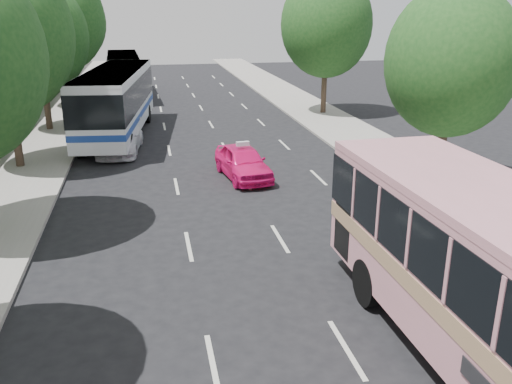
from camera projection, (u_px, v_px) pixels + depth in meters
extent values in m
plane|color=black|center=(279.00, 306.00, 13.36)|extent=(120.00, 120.00, 0.00)
cube|color=#9E998E|center=(47.00, 137.00, 30.27)|extent=(4.00, 90.00, 0.15)
cube|color=#9E998E|center=(335.00, 125.00, 33.48)|extent=(4.00, 90.00, 0.12)
cube|color=#9E998E|center=(10.00, 124.00, 29.67)|extent=(0.30, 90.00, 1.50)
cylinder|color=#38281E|center=(15.00, 128.00, 24.08)|extent=(0.36, 0.36, 3.80)
ellipsoid|color=#1A4819|center=(1.00, 34.00, 22.78)|extent=(6.00, 6.00, 6.90)
sphere|color=#1A4819|center=(6.00, 4.00, 22.19)|extent=(3.90, 3.90, 3.90)
cylinder|color=#38281E|center=(47.00, 102.00, 31.57)|extent=(0.36, 0.36, 3.50)
ellipsoid|color=#1A4819|center=(38.00, 36.00, 30.37)|extent=(5.52, 5.52, 6.35)
sphere|color=#1A4819|center=(42.00, 16.00, 29.81)|extent=(3.59, 3.59, 3.59)
cylinder|color=#38281E|center=(65.00, 80.00, 38.92)|extent=(0.36, 0.36, 3.99)
ellipsoid|color=#1A4819|center=(58.00, 19.00, 37.56)|extent=(6.30, 6.30, 7.24)
sphere|color=#1A4819|center=(62.00, 0.00, 36.94)|extent=(4.09, 4.09, 4.09)
cylinder|color=#38281E|center=(75.00, 70.00, 46.34)|extent=(0.36, 0.36, 3.72)
ellipsoid|color=#1A4819|center=(70.00, 22.00, 45.07)|extent=(5.88, 5.88, 6.76)
sphere|color=#1A4819|center=(73.00, 7.00, 44.48)|extent=(3.82, 3.82, 3.82)
cylinder|color=#38281E|center=(441.00, 147.00, 21.89)|extent=(0.36, 0.36, 3.23)
ellipsoid|color=#1A4819|center=(451.00, 61.00, 20.79)|extent=(5.10, 5.10, 5.87)
sphere|color=#1A4819|center=(468.00, 34.00, 20.25)|extent=(3.32, 3.31, 3.31)
cylinder|color=#38281E|center=(324.00, 86.00, 36.68)|extent=(0.36, 0.36, 3.80)
ellipsoid|color=#1A4819|center=(327.00, 24.00, 35.39)|extent=(6.00, 6.00, 6.90)
sphere|color=#1A4819|center=(335.00, 5.00, 34.79)|extent=(3.90, 3.90, 3.90)
cube|color=#9E7A59|center=(511.00, 306.00, 10.02)|extent=(3.06, 11.42, 0.40)
cylinder|color=black|center=(368.00, 283.00, 13.28)|extent=(0.36, 1.19, 1.18)
cylinder|color=black|center=(461.00, 272.00, 13.80)|extent=(0.36, 1.19, 1.18)
imported|color=#EE1471|center=(243.00, 162.00, 23.18)|extent=(2.21, 4.34, 1.42)
imported|color=white|center=(120.00, 139.00, 27.29)|extent=(2.43, 4.97, 1.39)
cube|color=white|center=(117.00, 99.00, 30.01)|extent=(4.08, 12.65, 3.16)
cube|color=black|center=(116.00, 92.00, 29.88)|extent=(4.13, 12.69, 1.55)
cube|color=navy|center=(118.00, 113.00, 30.27)|extent=(4.12, 12.67, 0.31)
cube|color=white|center=(114.00, 71.00, 29.52)|extent=(4.10, 12.67, 0.14)
cylinder|color=black|center=(110.00, 114.00, 34.14)|extent=(0.46, 1.17, 1.14)
cylinder|color=black|center=(147.00, 114.00, 34.32)|extent=(0.46, 1.17, 1.14)
cylinder|color=black|center=(81.00, 146.00, 26.33)|extent=(0.46, 1.17, 1.14)
cylinder|color=black|center=(129.00, 145.00, 26.51)|extent=(0.46, 1.17, 1.14)
cube|color=silver|center=(124.00, 73.00, 43.83)|extent=(2.87, 11.27, 2.84)
cube|color=black|center=(123.00, 68.00, 43.72)|extent=(2.92, 11.30, 1.40)
cube|color=navy|center=(125.00, 82.00, 44.06)|extent=(2.91, 11.29, 0.28)
cube|color=silver|center=(122.00, 56.00, 43.39)|extent=(2.89, 11.29, 0.13)
cylinder|color=black|center=(112.00, 85.00, 47.30)|extent=(0.34, 1.04, 1.02)
cylinder|color=black|center=(136.00, 84.00, 47.77)|extent=(0.34, 1.04, 1.02)
cylinder|color=black|center=(112.00, 98.00, 40.47)|extent=(0.34, 1.04, 1.02)
cylinder|color=black|center=(140.00, 97.00, 40.94)|extent=(0.34, 1.04, 1.02)
cube|color=silver|center=(243.00, 144.00, 22.92)|extent=(0.57, 0.25, 0.18)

